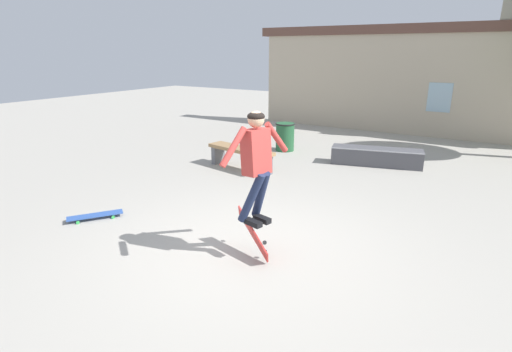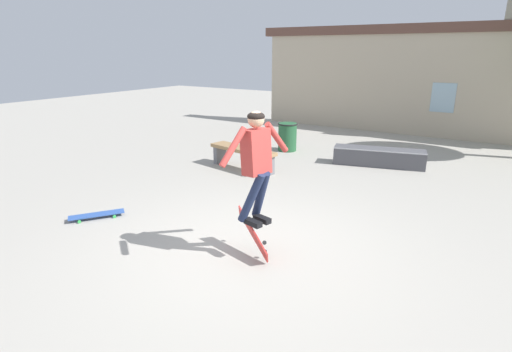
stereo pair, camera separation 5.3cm
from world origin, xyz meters
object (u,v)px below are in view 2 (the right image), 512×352
Objects in this scene: skateboard_flipping at (253,233)px; skateboard_resting at (97,215)px; skater at (256,158)px; skate_ledge at (379,157)px; park_bench at (243,153)px; trash_bin at (287,136)px.

skateboard_flipping is 0.91× the size of skateboard_resting.
skater reaches higher than skateboard_flipping.
skater is 1.80× the size of skateboard_resting.
park_bench is at bearing -156.87° from skate_ledge.
skater reaches higher than skateboard_resting.
skate_ledge is (2.63, 2.02, -0.16)m from park_bench.
skateboard_resting is (-2.94, -0.36, -1.32)m from skater.
trash_bin is 0.94× the size of skateboard_resting.
park_bench is 2.23× the size of skateboard_resting.
park_bench is 2.18m from trash_bin.
skate_ledge is 2.83× the size of trash_bin.
skate_ledge is 2.91× the size of skateboard_flipping.
trash_bin is at bearing 99.77° from park_bench.
park_bench is 4.17m from skateboard_flipping.
park_bench is 1.24× the size of skater.
skate_ledge is 5.38m from skateboard_flipping.
skateboard_flipping reaches higher than skate_ledge.
trash_bin is 1.03× the size of skateboard_flipping.
skateboard_resting is at bearing -85.91° from park_bench.
skateboard_resting is at bearing -94.07° from trash_bin.
park_bench is at bearing 154.28° from skateboard_flipping.
skate_ledge is 6.51m from skateboard_resting.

